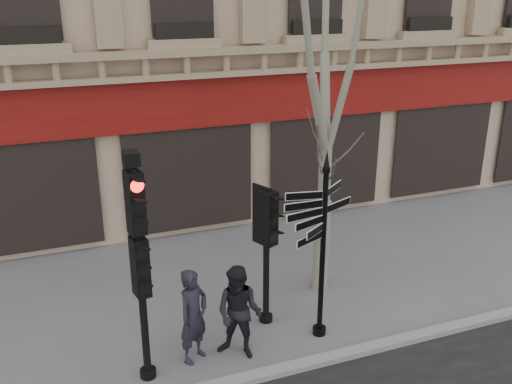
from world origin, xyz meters
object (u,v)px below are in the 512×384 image
(traffic_signal_main, at_px, (138,242))
(traffic_signal_secondary, at_px, (266,232))
(pedestrian_b, at_px, (239,313))
(plane_tree, at_px, (331,26))
(pedestrian_a, at_px, (193,316))
(fingerpost, at_px, (324,215))

(traffic_signal_main, distance_m, traffic_signal_secondary, 2.77)
(traffic_signal_main, relative_size, pedestrian_b, 2.28)
(traffic_signal_main, xyz_separation_m, traffic_signal_secondary, (2.55, 0.88, -0.61))
(traffic_signal_main, height_order, plane_tree, plane_tree)
(traffic_signal_secondary, height_order, pedestrian_a, traffic_signal_secondary)
(traffic_signal_secondary, height_order, pedestrian_b, traffic_signal_secondary)
(plane_tree, height_order, pedestrian_a, plane_tree)
(traffic_signal_secondary, distance_m, pedestrian_a, 2.08)
(traffic_signal_secondary, bearing_deg, fingerpost, -68.02)
(traffic_signal_main, height_order, pedestrian_a, traffic_signal_main)
(traffic_signal_secondary, xyz_separation_m, pedestrian_a, (-1.66, -0.68, -1.07))
(fingerpost, distance_m, plane_tree, 3.62)
(traffic_signal_main, xyz_separation_m, plane_tree, (4.19, 1.70, 3.07))
(pedestrian_b, bearing_deg, plane_tree, 72.90)
(plane_tree, xyz_separation_m, pedestrian_b, (-2.50, -1.69, -4.74))
(pedestrian_a, bearing_deg, pedestrian_b, -47.96)
(fingerpost, height_order, plane_tree, plane_tree)
(traffic_signal_secondary, bearing_deg, pedestrian_b, -158.09)
(plane_tree, bearing_deg, fingerpost, -117.42)
(plane_tree, bearing_deg, pedestrian_a, -155.49)
(plane_tree, bearing_deg, traffic_signal_main, -157.89)
(fingerpost, distance_m, pedestrian_a, 2.94)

